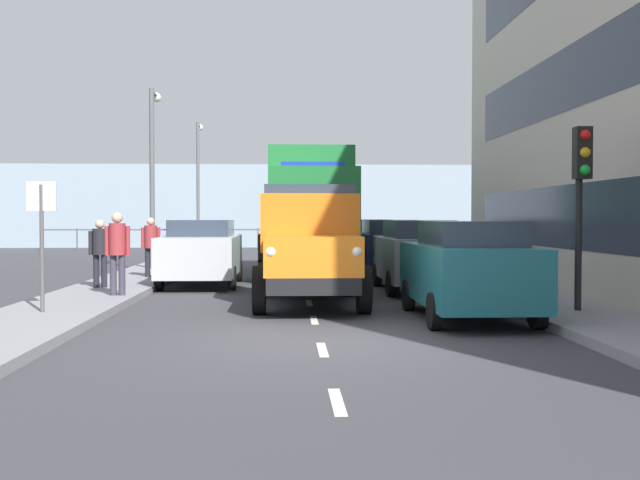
% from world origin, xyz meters
% --- Properties ---
extents(ground_plane, '(80.00, 80.00, 0.00)m').
position_xyz_m(ground_plane, '(0.00, -10.61, 0.00)').
color(ground_plane, '#38383D').
extents(sidewalk_left, '(2.00, 43.56, 0.15)m').
position_xyz_m(sidewalk_left, '(-4.63, -10.61, 0.07)').
color(sidewalk_left, gray).
rests_on(sidewalk_left, ground_plane).
extents(sidewalk_right, '(2.00, 43.56, 0.15)m').
position_xyz_m(sidewalk_right, '(4.63, -10.61, 0.07)').
color(sidewalk_right, gray).
rests_on(sidewalk_right, ground_plane).
extents(road_centreline_markings, '(0.12, 39.41, 0.01)m').
position_xyz_m(road_centreline_markings, '(0.00, -10.40, 0.00)').
color(road_centreline_markings, silver).
rests_on(road_centreline_markings, ground_plane).
extents(sea_horizon, '(80.00, 0.80, 5.00)m').
position_xyz_m(sea_horizon, '(0.00, -35.39, 2.50)').
color(sea_horizon, '#8C9EAD').
rests_on(sea_horizon, ground_plane).
extents(seawall_railing, '(28.08, 0.08, 1.20)m').
position_xyz_m(seawall_railing, '(-0.00, -31.79, 0.92)').
color(seawall_railing, '#4C5156').
rests_on(seawall_railing, ground_plane).
extents(truck_vintage_orange, '(2.17, 5.64, 2.43)m').
position_xyz_m(truck_vintage_orange, '(0.01, -4.47, 1.18)').
color(truck_vintage_orange, black).
rests_on(truck_vintage_orange, ground_plane).
extents(lorry_cargo_green, '(2.58, 8.20, 3.87)m').
position_xyz_m(lorry_cargo_green, '(-0.27, -12.77, 2.08)').
color(lorry_cargo_green, '#1E7033').
rests_on(lorry_cargo_green, ground_plane).
extents(car_teal_kerbside_near, '(1.82, 4.12, 1.72)m').
position_xyz_m(car_teal_kerbside_near, '(-2.68, -2.29, 0.89)').
color(car_teal_kerbside_near, '#1E6670').
rests_on(car_teal_kerbside_near, ground_plane).
extents(car_grey_kerbside_1, '(1.78, 4.24, 1.72)m').
position_xyz_m(car_grey_kerbside_1, '(-2.68, -7.41, 0.89)').
color(car_grey_kerbside_1, slate).
rests_on(car_grey_kerbside_1, ground_plane).
extents(car_navy_kerbside_2, '(1.86, 3.83, 1.72)m').
position_xyz_m(car_navy_kerbside_2, '(-2.68, -12.49, 0.89)').
color(car_navy_kerbside_2, navy).
rests_on(car_navy_kerbside_2, ground_plane).
extents(car_white_kerbside_3, '(1.78, 4.29, 1.72)m').
position_xyz_m(car_white_kerbside_3, '(-2.68, -18.08, 0.90)').
color(car_white_kerbside_3, white).
rests_on(car_white_kerbside_3, ground_plane).
extents(car_silver_oppositeside_0, '(1.95, 4.16, 1.72)m').
position_xyz_m(car_silver_oppositeside_0, '(2.68, -9.16, 0.90)').
color(car_silver_oppositeside_0, '#B7BABF').
rests_on(car_silver_oppositeside_0, ground_plane).
extents(pedestrian_by_lamp, '(0.53, 0.34, 1.74)m').
position_xyz_m(pedestrian_by_lamp, '(4.01, -5.29, 1.18)').
color(pedestrian_by_lamp, '#383342').
rests_on(pedestrian_by_lamp, sidewalk_right).
extents(pedestrian_couple_b, '(0.53, 0.34, 1.58)m').
position_xyz_m(pedestrian_couple_b, '(4.82, -7.15, 1.07)').
color(pedestrian_couple_b, black).
rests_on(pedestrian_couple_b, sidewalk_right).
extents(pedestrian_strolling, '(0.53, 0.34, 1.64)m').
position_xyz_m(pedestrian_strolling, '(4.20, -10.34, 1.11)').
color(pedestrian_strolling, black).
rests_on(pedestrian_strolling, sidewalk_right).
extents(traffic_light_near, '(0.28, 0.41, 3.20)m').
position_xyz_m(traffic_light_near, '(-4.65, -2.19, 2.47)').
color(traffic_light_near, black).
rests_on(traffic_light_near, sidewalk_left).
extents(lamp_post_promenade, '(0.32, 1.14, 5.78)m').
position_xyz_m(lamp_post_promenade, '(4.76, -14.03, 3.64)').
color(lamp_post_promenade, '#59595B').
rests_on(lamp_post_promenade, sidewalk_right).
extents(lamp_post_far, '(0.32, 1.14, 6.33)m').
position_xyz_m(lamp_post_far, '(4.77, -26.99, 3.93)').
color(lamp_post_far, '#59595B').
rests_on(lamp_post_far, sidewalk_right).
extents(street_sign, '(0.50, 0.07, 2.25)m').
position_xyz_m(street_sign, '(4.69, -2.47, 1.68)').
color(street_sign, '#4C4C4C').
rests_on(street_sign, sidewalk_right).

